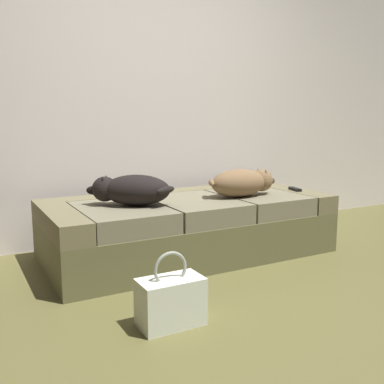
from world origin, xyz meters
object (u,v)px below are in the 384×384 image
(handbag, at_px, (171,301))
(couch, at_px, (189,226))
(dog_tan, at_px, (243,182))
(tv_remote, at_px, (295,189))
(dog_dark, at_px, (131,190))

(handbag, bearing_deg, couch, 57.39)
(couch, distance_m, dog_tan, 0.52)
(tv_remote, bearing_deg, dog_tan, -164.25)
(couch, bearing_deg, tv_remote, -7.26)
(dog_dark, bearing_deg, couch, 8.49)
(couch, xyz_separation_m, tv_remote, (0.92, -0.12, 0.23))
(dog_tan, height_order, handbag, dog_tan)
(couch, xyz_separation_m, dog_tan, (0.39, -0.14, 0.32))
(dog_dark, bearing_deg, tv_remote, -1.89)
(tv_remote, bearing_deg, dog_dark, -168.42)
(tv_remote, height_order, handbag, tv_remote)
(dog_dark, xyz_separation_m, tv_remote, (1.40, -0.05, -0.09))
(dog_tan, bearing_deg, tv_remote, 2.29)
(dog_dark, height_order, dog_tan, same)
(dog_tan, bearing_deg, couch, 160.20)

